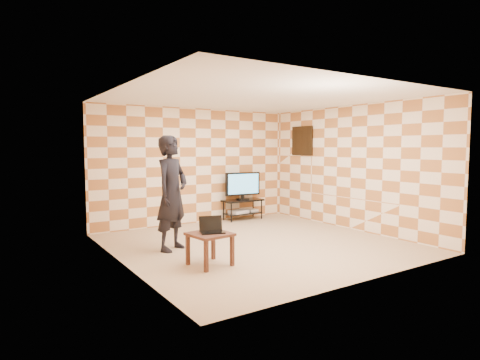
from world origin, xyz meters
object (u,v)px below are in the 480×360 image
tv (243,184)px  person (172,193)px  side_table (210,239)px  tv_stand (243,205)px

tv → person: (-2.66, -1.78, 0.12)m
tv → side_table: size_ratio=1.45×
side_table → person: size_ratio=0.32×
tv → person: 3.20m
person → tv: bearing=1.9°
side_table → person: (-0.10, 1.18, 0.59)m
tv_stand → person: bearing=-146.2°
tv → person: person is taller
side_table → person: 1.32m
tv → side_table: tv is taller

